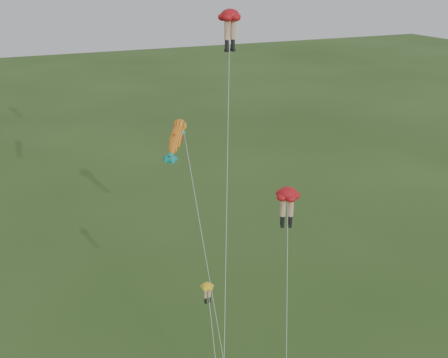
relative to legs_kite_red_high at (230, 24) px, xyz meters
name	(u,v)px	position (x,y,z in m)	size (l,w,h in m)	color
legs_kite_red_high	(230,24)	(0.00, 0.00, 0.00)	(5.76, 11.06, 22.53)	red
legs_kite_red_mid	(288,199)	(1.46, -5.65, -9.98)	(4.26, 7.53, 12.39)	red
legs_kite_yellow	(208,298)	(-4.28, -6.69, -15.02)	(1.95, 6.75, 7.39)	yellow
fish_kite	(177,139)	(-4.22, -1.45, -6.60)	(2.34, 11.25, 16.33)	gold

